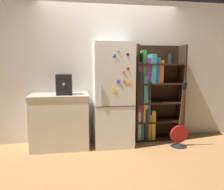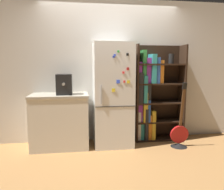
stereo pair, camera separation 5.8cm
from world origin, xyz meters
name	(u,v)px [view 1 (the left image)]	position (x,y,z in m)	size (l,w,h in m)	color
ground_plane	(114,147)	(0.00, 0.00, 0.00)	(16.00, 16.00, 0.00)	#A87542
wall_back	(110,71)	(0.00, 0.47, 1.30)	(8.00, 0.05, 2.60)	silver
refrigerator	(113,95)	(0.00, 0.15, 0.89)	(0.67, 0.62, 1.78)	white
bookshelf	(151,95)	(0.77, 0.32, 0.85)	(0.93, 0.32, 1.78)	black
kitchen_counter	(60,121)	(-0.91, 0.16, 0.46)	(0.97, 0.60, 0.92)	silver
espresso_machine	(64,84)	(-0.82, 0.14, 1.09)	(0.26, 0.35, 0.34)	black
guitar	(179,137)	(1.12, -0.14, 0.17)	(0.32, 0.29, 1.13)	black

